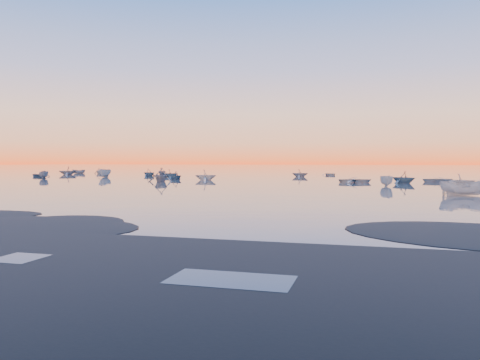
% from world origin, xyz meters
% --- Properties ---
extents(ground, '(600.00, 600.00, 0.00)m').
position_xyz_m(ground, '(0.00, 100.00, 0.00)').
color(ground, slate).
rests_on(ground, ground).
extents(mud_lobes, '(140.00, 6.00, 0.07)m').
position_xyz_m(mud_lobes, '(0.00, -1.00, 0.01)').
color(mud_lobes, black).
rests_on(mud_lobes, ground).
extents(moored_fleet, '(124.00, 58.00, 1.20)m').
position_xyz_m(moored_fleet, '(0.00, 53.00, 0.00)').
color(moored_fleet, '#B8B8B4').
rests_on(moored_fleet, ground).
extents(boat_near_center, '(2.26, 4.31, 1.43)m').
position_xyz_m(boat_near_center, '(17.35, 24.74, 0.00)').
color(boat_near_center, '#B8B8B4').
rests_on(boat_near_center, ground).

